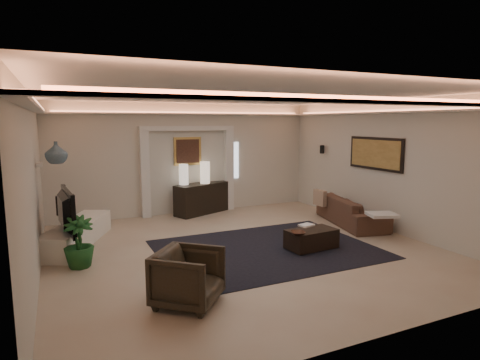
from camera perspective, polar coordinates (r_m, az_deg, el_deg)
name	(u,v)px	position (r m, az deg, el deg)	size (l,w,h in m)	color
floor	(244,249)	(7.76, 0.52, -9.85)	(7.00, 7.00, 0.00)	#C0B199
ceiling	(244,95)	(7.39, 0.55, 12.04)	(7.00, 7.00, 0.00)	white
wall_back	(187,159)	(10.69, -7.52, 3.04)	(7.00, 7.00, 0.00)	beige
wall_front	(383,213)	(4.57, 19.69, -4.43)	(7.00, 7.00, 0.00)	beige
wall_left	(33,187)	(6.75, -27.45, -0.89)	(7.00, 7.00, 0.00)	beige
wall_right	(386,166)	(9.47, 20.08, 1.93)	(7.00, 7.00, 0.00)	beige
cove_soffit	(244,111)	(7.38, 0.55, 9.87)	(7.00, 7.00, 0.04)	silver
daylight_slit	(234,160)	(11.15, -0.83, 2.81)	(0.25, 0.03, 1.00)	white
area_rug	(267,249)	(7.76, 3.87, -9.82)	(4.00, 3.00, 0.01)	black
pilaster_left	(145,175)	(10.35, -13.40, 0.76)	(0.22, 0.20, 2.20)	silver
pilaster_right	(229,170)	(11.03, -1.61, 1.44)	(0.22, 0.20, 2.20)	silver
alcove_header	(188,128)	(10.55, -7.44, 7.33)	(2.52, 0.20, 0.12)	silver
painting_frame	(188,151)	(10.64, -7.49, 4.10)	(0.74, 0.04, 0.74)	tan
painting_canvas	(188,151)	(10.62, -7.45, 4.09)	(0.62, 0.02, 0.62)	#4C2D1E
art_panel_frame	(376,154)	(9.64, 18.77, 3.59)	(0.04, 1.64, 0.74)	black
art_panel_gold	(375,154)	(9.62, 18.66, 3.59)	(0.02, 1.50, 0.62)	tan
wall_sconce	(322,149)	(11.04, 11.62, 4.30)	(0.12, 0.12, 0.22)	black
wall_niche	(39,165)	(8.11, -26.70, 1.98)	(0.10, 0.55, 0.04)	silver
console	(203,198)	(10.70, -5.33, -2.60)	(1.60, 0.50, 0.80)	black
lamp_left	(184,174)	(10.44, -8.04, 0.91)	(0.24, 0.24, 0.53)	beige
lamp_right	(205,172)	(10.62, -5.02, 1.09)	(0.26, 0.26, 0.57)	beige
media_ledge	(77,234)	(8.60, -22.20, -7.10)	(0.59, 2.35, 0.44)	white
tv	(60,211)	(7.83, -24.27, -4.08)	(0.18, 1.35, 0.78)	black
figurine	(60,206)	(9.34, -24.32, -3.42)	(0.15, 0.15, 0.41)	black
ginger_jar	(56,153)	(7.93, -24.74, 3.58)	(0.38, 0.38, 0.40)	#39495B
plant	(79,242)	(7.25, -22.01, -8.23)	(0.48, 0.48, 0.86)	#1B4E1E
sofa	(351,211)	(9.90, 15.57, -4.25)	(0.85, 2.19, 0.64)	#48301A
throw_blanket	(382,215)	(8.63, 19.60, -4.69)	(0.55, 0.45, 0.06)	white
throw_pillow	(320,198)	(10.11, 11.32, -2.50)	(0.12, 0.39, 0.39)	tan
coffee_table	(311,239)	(7.84, 10.14, -8.22)	(0.95, 0.52, 0.36)	black
bowl	(298,232)	(7.37, 8.28, -7.34)	(0.27, 0.27, 0.07)	#371D12
magazine	(306,224)	(8.02, 9.45, -6.20)	(0.28, 0.20, 0.03)	white
armchair	(188,277)	(5.50, -7.39, -13.61)	(0.80, 0.82, 0.75)	#2D261D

